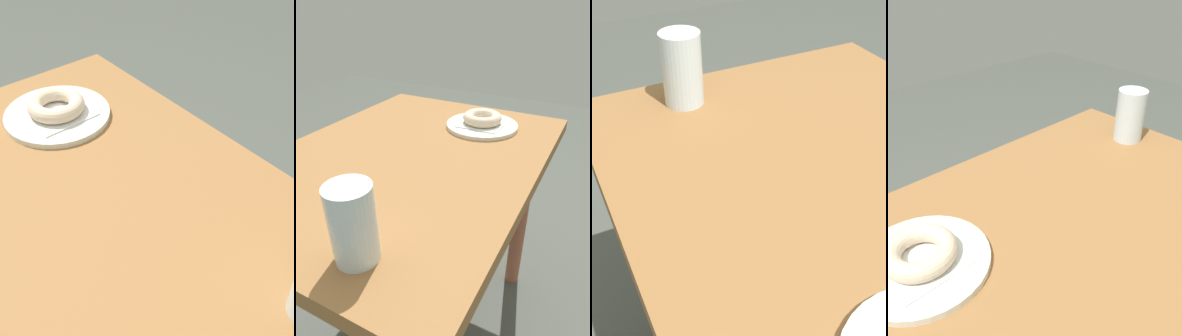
{
  "view_description": "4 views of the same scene",
  "coord_description": "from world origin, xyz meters",
  "views": [
    {
      "loc": [
        0.49,
        -0.25,
        1.27
      ],
      "look_at": [
        0.01,
        0.13,
        0.75
      ],
      "focal_mm": 48.32,
      "sensor_mm": 36.0,
      "label": 1
    },
    {
      "loc": [
        0.65,
        0.44,
        1.11
      ],
      "look_at": [
        0.07,
        0.14,
        0.75
      ],
      "focal_mm": 34.44,
      "sensor_mm": 36.0,
      "label": 2
    },
    {
      "loc": [
        -0.34,
        0.37,
        1.14
      ],
      "look_at": [
        0.09,
        0.16,
        0.76
      ],
      "focal_mm": 46.38,
      "sensor_mm": 36.0,
      "label": 3
    },
    {
      "loc": [
        -0.41,
        -0.32,
        1.17
      ],
      "look_at": [
        0.03,
        0.15,
        0.76
      ],
      "focal_mm": 37.97,
      "sensor_mm": 36.0,
      "label": 4
    }
  ],
  "objects": [
    {
      "name": "ground_plane",
      "position": [
        0.0,
        0.0,
        0.0
      ],
      "size": [
        6.0,
        6.0,
        0.0
      ],
      "primitive_type": "plane",
      "color": "#4C4F48"
    },
    {
      "name": "table",
      "position": [
        0.0,
        0.0,
        0.61
      ],
      "size": [
        0.92,
        0.68,
        0.72
      ],
      "color": "olive",
      "rests_on": "ground_plane"
    },
    {
      "name": "plate_sugar_ring",
      "position": [
        -0.26,
        0.11,
        0.73
      ],
      "size": [
        0.23,
        0.23,
        0.01
      ],
      "primitive_type": "cylinder",
      "color": "silver",
      "rests_on": "table"
    },
    {
      "name": "napkin_sugar_ring",
      "position": [
        -0.26,
        0.11,
        0.74
      ],
      "size": [
        0.13,
        0.13,
        0.0
      ],
      "primitive_type": "cube",
      "rotation": [
        0.0,
        0.0,
        0.02
      ],
      "color": "white",
      "rests_on": "plate_sugar_ring"
    },
    {
      "name": "donut_sugar_ring",
      "position": [
        -0.26,
        0.11,
        0.75
      ],
      "size": [
        0.12,
        0.12,
        0.03
      ],
      "primitive_type": "torus",
      "color": "beige",
      "rests_on": "napkin_sugar_ring"
    },
    {
      "name": "water_glass",
      "position": [
        0.36,
        0.14,
        0.79
      ],
      "size": [
        0.07,
        0.07,
        0.14
      ],
      "primitive_type": "cylinder",
      "color": "silver",
      "rests_on": "table"
    }
  ]
}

